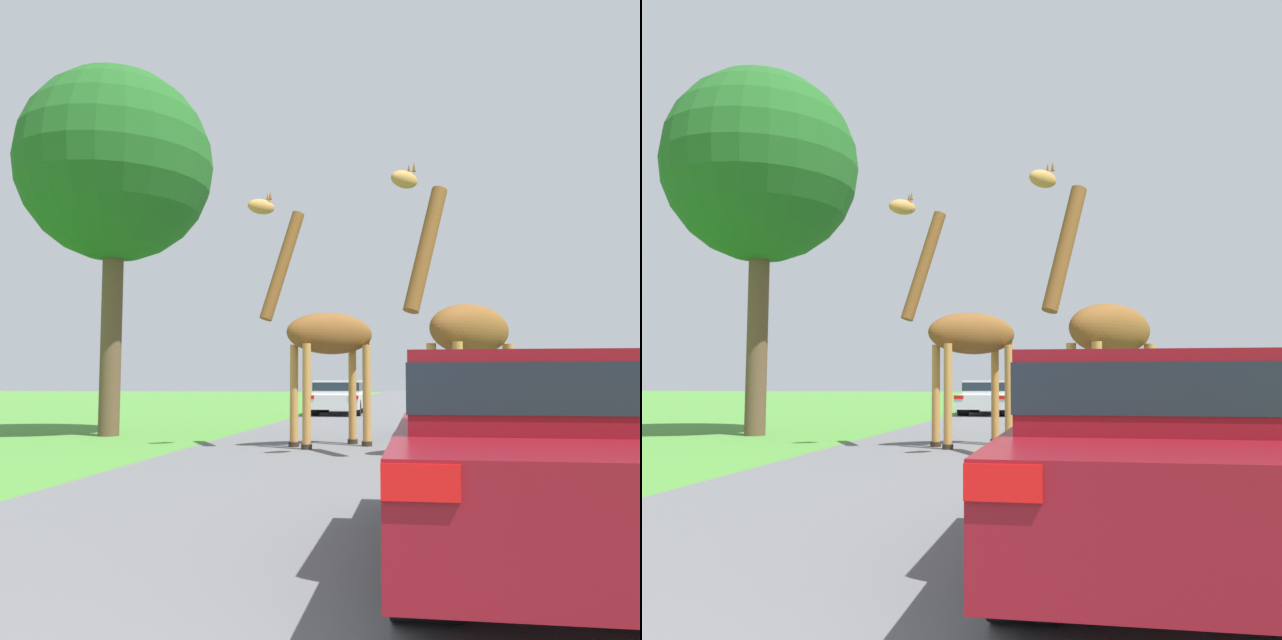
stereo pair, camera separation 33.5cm
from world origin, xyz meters
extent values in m
cube|color=#5B5B5E|center=(0.00, 30.00, 0.00)|extent=(7.44, 120.00, 0.00)
cylinder|color=#B77F3D|center=(-1.34, 12.61, 1.03)|extent=(0.17, 0.17, 2.05)
cylinder|color=#2D2319|center=(-1.34, 12.61, 0.05)|extent=(0.22, 0.22, 0.10)
cylinder|color=#B77F3D|center=(-1.68, 13.07, 1.03)|extent=(0.17, 0.17, 2.05)
cylinder|color=#2D2319|center=(-1.68, 13.07, 0.05)|extent=(0.22, 0.22, 0.10)
cylinder|color=#B77F3D|center=(-0.24, 13.42, 1.03)|extent=(0.17, 0.17, 2.05)
cylinder|color=#2D2319|center=(-0.24, 13.42, 0.05)|extent=(0.22, 0.22, 0.10)
cylinder|color=#B77F3D|center=(-0.57, 13.88, 1.03)|extent=(0.17, 0.17, 2.05)
cylinder|color=#2D2319|center=(-0.57, 13.88, 0.05)|extent=(0.22, 0.22, 0.10)
ellipsoid|color=brown|center=(-0.96, 13.25, 2.29)|extent=(1.98, 1.70, 0.85)
cylinder|color=brown|center=(-1.84, 12.60, 3.61)|extent=(0.91, 0.76, 2.26)
ellipsoid|color=#B77F3D|center=(-2.21, 12.33, 4.75)|extent=(0.59, 0.52, 0.30)
cylinder|color=#B77F3D|center=(-0.21, 13.80, 1.72)|extent=(0.06, 0.06, 1.13)
cone|color=brown|center=(-2.04, 12.37, 4.98)|extent=(0.07, 0.07, 0.16)
cone|color=brown|center=(-2.12, 12.48, 4.98)|extent=(0.07, 0.07, 0.16)
cylinder|color=#B77F3D|center=(1.49, 11.24, 0.99)|extent=(0.17, 0.17, 1.99)
cylinder|color=#2D2319|center=(1.49, 11.24, 0.05)|extent=(0.22, 0.22, 0.10)
cylinder|color=#B77F3D|center=(1.06, 11.70, 0.99)|extent=(0.17, 0.17, 1.99)
cylinder|color=#2D2319|center=(1.06, 11.70, 0.05)|extent=(0.22, 0.22, 0.10)
cylinder|color=#B77F3D|center=(2.45, 12.13, 0.99)|extent=(0.17, 0.17, 1.99)
cylinder|color=#2D2319|center=(2.45, 12.13, 0.05)|extent=(0.22, 0.22, 0.10)
cylinder|color=#B77F3D|center=(2.02, 12.60, 0.99)|extent=(0.17, 0.17, 1.99)
cylinder|color=#2D2319|center=(2.02, 12.60, 0.05)|extent=(0.22, 0.22, 0.10)
ellipsoid|color=brown|center=(1.75, 11.92, 2.24)|extent=(1.88, 1.82, 0.92)
cylinder|color=brown|center=(0.98, 11.20, 3.59)|extent=(0.90, 0.87, 2.29)
ellipsoid|color=#B77F3D|center=(0.63, 10.88, 4.74)|extent=(0.57, 0.56, 0.30)
cylinder|color=#B77F3D|center=(2.41, 12.52, 1.69)|extent=(0.06, 0.06, 1.09)
cone|color=brown|center=(0.80, 10.94, 4.97)|extent=(0.07, 0.07, 0.16)
cone|color=brown|center=(0.71, 11.04, 4.97)|extent=(0.07, 0.07, 0.16)
cube|color=maroon|center=(1.66, 4.82, 0.64)|extent=(1.94, 4.43, 0.68)
cube|color=maroon|center=(1.66, 4.82, 1.25)|extent=(1.74, 1.99, 0.54)
cube|color=#19232D|center=(1.66, 4.82, 1.28)|extent=(1.76, 2.01, 0.33)
cube|color=red|center=(0.87, 2.59, 0.88)|extent=(0.35, 0.03, 0.16)
cylinder|color=black|center=(0.89, 6.14, 0.35)|extent=(0.39, 0.71, 0.71)
cylinder|color=black|center=(2.44, 6.14, 0.35)|extent=(0.39, 0.71, 0.71)
cylinder|color=black|center=(0.89, 3.49, 0.35)|extent=(0.39, 0.71, 0.71)
cube|color=navy|center=(1.68, 15.99, 0.59)|extent=(1.75, 4.11, 0.62)
cube|color=navy|center=(1.68, 15.99, 1.17)|extent=(1.57, 1.85, 0.55)
cube|color=#19232D|center=(1.68, 15.99, 1.20)|extent=(1.59, 1.87, 0.33)
cube|color=red|center=(0.97, 13.93, 0.81)|extent=(0.31, 0.03, 0.15)
cube|color=red|center=(2.40, 13.93, 0.81)|extent=(0.31, 0.03, 0.15)
cylinder|color=black|center=(0.98, 17.23, 0.32)|extent=(0.35, 0.65, 0.65)
cylinder|color=black|center=(2.38, 17.23, 0.32)|extent=(0.35, 0.65, 0.65)
cylinder|color=black|center=(0.98, 14.76, 0.32)|extent=(0.35, 0.65, 0.65)
cylinder|color=black|center=(2.38, 14.76, 0.32)|extent=(0.35, 0.65, 0.65)
cube|color=silver|center=(-2.40, 26.49, 0.53)|extent=(2.00, 4.54, 0.53)
cube|color=silver|center=(-2.40, 26.49, 1.07)|extent=(1.80, 2.04, 0.54)
cube|color=#19232D|center=(-2.40, 26.49, 1.09)|extent=(1.82, 2.06, 0.32)
cube|color=red|center=(-3.22, 24.21, 0.72)|extent=(0.36, 0.03, 0.13)
cube|color=red|center=(-1.58, 24.21, 0.72)|extent=(0.36, 0.03, 0.13)
cylinder|color=black|center=(-3.20, 27.85, 0.31)|extent=(0.40, 0.62, 0.62)
cylinder|color=black|center=(-1.60, 27.85, 0.31)|extent=(0.40, 0.62, 0.62)
cylinder|color=black|center=(-3.20, 25.12, 0.31)|extent=(0.40, 0.62, 0.62)
cylinder|color=black|center=(-1.60, 25.12, 0.31)|extent=(0.40, 0.62, 0.62)
cylinder|color=brown|center=(-6.60, 15.07, 2.98)|extent=(0.50, 0.50, 5.96)
sphere|color=#1E561E|center=(-6.60, 15.07, 6.68)|extent=(4.81, 4.81, 4.81)
camera|label=1|loc=(0.88, -0.45, 1.33)|focal=38.00mm
camera|label=2|loc=(1.21, -0.40, 1.33)|focal=38.00mm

